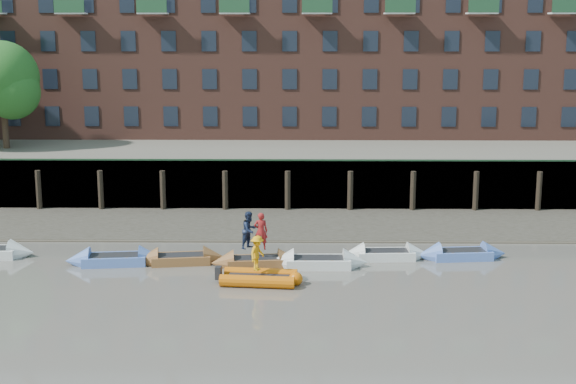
{
  "coord_description": "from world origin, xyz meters",
  "views": [
    {
      "loc": [
        -1.27,
        -28.43,
        11.33
      ],
      "look_at": [
        -1.84,
        12.0,
        3.2
      ],
      "focal_mm": 50.0,
      "sensor_mm": 36.0,
      "label": 1
    }
  ],
  "objects_px": {
    "rowboat_2": "(181,259)",
    "rowboat_3": "(256,262)",
    "rowboat_6": "(462,254)",
    "rowboat_1": "(115,260)",
    "rib_tender": "(262,278)",
    "person_rib_crew": "(257,253)",
    "rowboat_5": "(386,255)",
    "person_rower_a": "(261,231)",
    "person_rower_b": "(249,230)",
    "rowboat_4": "(318,262)"
  },
  "relations": [
    {
      "from": "rowboat_2",
      "to": "rowboat_3",
      "type": "bearing_deg",
      "value": -14.82
    },
    {
      "from": "rowboat_3",
      "to": "rowboat_6",
      "type": "relative_size",
      "value": 0.97
    },
    {
      "from": "rowboat_1",
      "to": "rib_tender",
      "type": "bearing_deg",
      "value": -28.5
    },
    {
      "from": "person_rib_crew",
      "to": "rowboat_5",
      "type": "bearing_deg",
      "value": -32.6
    },
    {
      "from": "person_rower_a",
      "to": "person_rower_b",
      "type": "xyz_separation_m",
      "value": [
        -0.57,
        0.16,
        0.01
      ]
    },
    {
      "from": "person_rower_a",
      "to": "rowboat_6",
      "type": "bearing_deg",
      "value": -175.98
    },
    {
      "from": "rowboat_4",
      "to": "rowboat_5",
      "type": "bearing_deg",
      "value": 22.8
    },
    {
      "from": "rowboat_4",
      "to": "rib_tender",
      "type": "distance_m",
      "value": 3.73
    },
    {
      "from": "rowboat_1",
      "to": "rowboat_6",
      "type": "height_order",
      "value": "rowboat_1"
    },
    {
      "from": "rib_tender",
      "to": "rowboat_1",
      "type": "bearing_deg",
      "value": 163.96
    },
    {
      "from": "rib_tender",
      "to": "person_rower_a",
      "type": "relative_size",
      "value": 2.06
    },
    {
      "from": "rowboat_3",
      "to": "rowboat_5",
      "type": "distance_m",
      "value": 6.64
    },
    {
      "from": "rowboat_5",
      "to": "person_rib_crew",
      "type": "distance_m",
      "value": 7.55
    },
    {
      "from": "rowboat_5",
      "to": "rib_tender",
      "type": "height_order",
      "value": "rowboat_5"
    },
    {
      "from": "rowboat_6",
      "to": "rib_tender",
      "type": "height_order",
      "value": "rowboat_6"
    },
    {
      "from": "rowboat_3",
      "to": "rowboat_5",
      "type": "xyz_separation_m",
      "value": [
        6.49,
        1.37,
        0.0
      ]
    },
    {
      "from": "rowboat_1",
      "to": "rowboat_5",
      "type": "bearing_deg",
      "value": -1.82
    },
    {
      "from": "rowboat_6",
      "to": "person_rower_b",
      "type": "xyz_separation_m",
      "value": [
        -10.67,
        -1.32,
        1.56
      ]
    },
    {
      "from": "rowboat_1",
      "to": "rowboat_4",
      "type": "bearing_deg",
      "value": -8.59
    },
    {
      "from": "rowboat_2",
      "to": "rowboat_3",
      "type": "relative_size",
      "value": 1.01
    },
    {
      "from": "person_rower_a",
      "to": "person_rower_b",
      "type": "height_order",
      "value": "person_rower_b"
    },
    {
      "from": "rowboat_3",
      "to": "rib_tender",
      "type": "relative_size",
      "value": 1.2
    },
    {
      "from": "rowboat_1",
      "to": "rowboat_3",
      "type": "height_order",
      "value": "rowboat_1"
    },
    {
      "from": "rowboat_5",
      "to": "person_rib_crew",
      "type": "height_order",
      "value": "person_rib_crew"
    },
    {
      "from": "rowboat_2",
      "to": "person_rower_a",
      "type": "bearing_deg",
      "value": -14.44
    },
    {
      "from": "rowboat_1",
      "to": "rowboat_4",
      "type": "height_order",
      "value": "rowboat_4"
    },
    {
      "from": "person_rower_b",
      "to": "person_rib_crew",
      "type": "bearing_deg",
      "value": -131.63
    },
    {
      "from": "person_rower_a",
      "to": "rib_tender",
      "type": "bearing_deg",
      "value": 89.61
    },
    {
      "from": "rib_tender",
      "to": "person_rib_crew",
      "type": "height_order",
      "value": "person_rib_crew"
    },
    {
      "from": "rowboat_6",
      "to": "person_rower_a",
      "type": "bearing_deg",
      "value": -177.37
    },
    {
      "from": "rowboat_3",
      "to": "rowboat_6",
      "type": "xyz_separation_m",
      "value": [
        10.35,
        1.47,
        0.01
      ]
    },
    {
      "from": "rowboat_2",
      "to": "rowboat_1",
      "type": "bearing_deg",
      "value": 175.21
    },
    {
      "from": "person_rower_a",
      "to": "rowboat_3",
      "type": "bearing_deg",
      "value": -4.46
    },
    {
      "from": "rib_tender",
      "to": "person_rower_b",
      "type": "height_order",
      "value": "person_rower_b"
    },
    {
      "from": "rowboat_6",
      "to": "rowboat_4",
      "type": "bearing_deg",
      "value": -173.42
    },
    {
      "from": "rowboat_1",
      "to": "rowboat_5",
      "type": "distance_m",
      "value": 13.56
    },
    {
      "from": "rowboat_6",
      "to": "person_rower_a",
      "type": "distance_m",
      "value": 10.33
    },
    {
      "from": "rowboat_2",
      "to": "person_rower_b",
      "type": "distance_m",
      "value": 3.79
    },
    {
      "from": "rowboat_5",
      "to": "person_rower_a",
      "type": "height_order",
      "value": "person_rower_a"
    },
    {
      "from": "rowboat_5",
      "to": "rowboat_6",
      "type": "xyz_separation_m",
      "value": [
        3.86,
        0.1,
        0.01
      ]
    },
    {
      "from": "rowboat_1",
      "to": "person_rib_crew",
      "type": "height_order",
      "value": "person_rib_crew"
    },
    {
      "from": "rowboat_5",
      "to": "rowboat_6",
      "type": "relative_size",
      "value": 0.96
    },
    {
      "from": "rowboat_2",
      "to": "rib_tender",
      "type": "relative_size",
      "value": 1.21
    },
    {
      "from": "rowboat_1",
      "to": "rowboat_2",
      "type": "bearing_deg",
      "value": -3.14
    },
    {
      "from": "rowboat_1",
      "to": "rowboat_3",
      "type": "relative_size",
      "value": 1.08
    },
    {
      "from": "person_rower_a",
      "to": "rowboat_5",
      "type": "bearing_deg",
      "value": -171.86
    },
    {
      "from": "rowboat_2",
      "to": "person_rower_a",
      "type": "xyz_separation_m",
      "value": [
        4.0,
        -0.43,
        1.55
      ]
    },
    {
      "from": "rowboat_4",
      "to": "rowboat_5",
      "type": "distance_m",
      "value": 3.74
    },
    {
      "from": "rowboat_1",
      "to": "person_rower_a",
      "type": "relative_size",
      "value": 2.68
    },
    {
      "from": "rowboat_4",
      "to": "person_rib_crew",
      "type": "relative_size",
      "value": 2.99
    }
  ]
}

